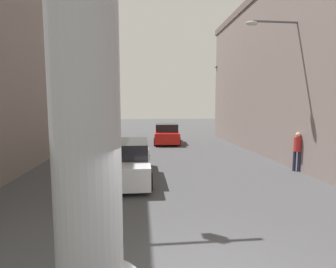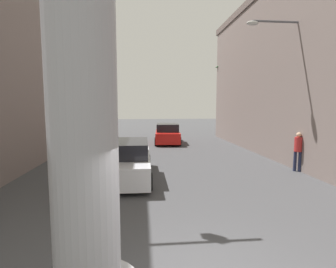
{
  "view_description": "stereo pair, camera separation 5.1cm",
  "coord_description": "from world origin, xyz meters",
  "px_view_note": "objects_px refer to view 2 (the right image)",
  "views": [
    {
      "loc": [
        -0.95,
        -3.55,
        3.0
      ],
      "look_at": [
        0.0,
        5.73,
        1.98
      ],
      "focal_mm": 28.0,
      "sensor_mm": 36.0,
      "label": 1
    },
    {
      "loc": [
        -0.9,
        -3.56,
        3.0
      ],
      "look_at": [
        0.0,
        5.73,
        1.98
      ],
      "focal_mm": 28.0,
      "sensor_mm": 36.0,
      "label": 2
    }
  ],
  "objects_px": {
    "car_far": "(167,134)",
    "palm_tree_far_right": "(228,92)",
    "street_lamp": "(294,78)",
    "car_lead": "(127,161)",
    "pedestrian_mid_right": "(298,149)"
  },
  "relations": [
    {
      "from": "street_lamp",
      "to": "car_far",
      "type": "bearing_deg",
      "value": 119.79
    },
    {
      "from": "pedestrian_mid_right",
      "to": "car_far",
      "type": "bearing_deg",
      "value": 117.72
    },
    {
      "from": "palm_tree_far_right",
      "to": "car_lead",
      "type": "bearing_deg",
      "value": -122.95
    },
    {
      "from": "palm_tree_far_right",
      "to": "pedestrian_mid_right",
      "type": "relative_size",
      "value": 4.04
    },
    {
      "from": "palm_tree_far_right",
      "to": "pedestrian_mid_right",
      "type": "distance_m",
      "value": 13.43
    },
    {
      "from": "car_lead",
      "to": "car_far",
      "type": "relative_size",
      "value": 1.09
    },
    {
      "from": "car_far",
      "to": "palm_tree_far_right",
      "type": "relative_size",
      "value": 0.61
    },
    {
      "from": "car_lead",
      "to": "car_far",
      "type": "distance_m",
      "value": 10.36
    },
    {
      "from": "street_lamp",
      "to": "car_lead",
      "type": "relative_size",
      "value": 1.45
    },
    {
      "from": "car_lead",
      "to": "pedestrian_mid_right",
      "type": "bearing_deg",
      "value": 2.99
    },
    {
      "from": "car_lead",
      "to": "palm_tree_far_right",
      "type": "distance_m",
      "value": 16.36
    },
    {
      "from": "street_lamp",
      "to": "car_lead",
      "type": "height_order",
      "value": "street_lamp"
    },
    {
      "from": "street_lamp",
      "to": "car_far",
      "type": "distance_m",
      "value": 10.85
    },
    {
      "from": "car_lead",
      "to": "pedestrian_mid_right",
      "type": "distance_m",
      "value": 7.72
    },
    {
      "from": "street_lamp",
      "to": "palm_tree_far_right",
      "type": "height_order",
      "value": "palm_tree_far_right"
    }
  ]
}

